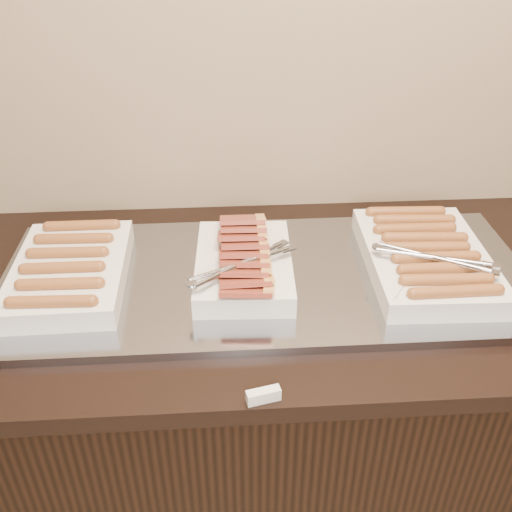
{
  "coord_description": "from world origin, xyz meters",
  "views": [
    {
      "loc": [
        -0.07,
        1.07,
        1.66
      ],
      "look_at": [
        -0.0,
        2.13,
        0.97
      ],
      "focal_mm": 40.0,
      "sensor_mm": 36.0,
      "label": 1
    }
  ],
  "objects": [
    {
      "name": "label_holder",
      "position": [
        -0.01,
        1.77,
        0.91
      ],
      "size": [
        0.06,
        0.03,
        0.02
      ],
      "primitive_type": "cube",
      "rotation": [
        0.0,
        0.0,
        0.22
      ],
      "color": "silver",
      "rests_on": "counter"
    },
    {
      "name": "counter",
      "position": [
        0.0,
        2.13,
        0.45
      ],
      "size": [
        2.06,
        0.76,
        0.9
      ],
      "color": "black",
      "rests_on": "ground"
    },
    {
      "name": "dish_left",
      "position": [
        -0.41,
        2.13,
        0.95
      ],
      "size": [
        0.25,
        0.36,
        0.07
      ],
      "rotation": [
        0.0,
        0.0,
        0.02
      ],
      "color": "silver",
      "rests_on": "warming_tray"
    },
    {
      "name": "dish_center",
      "position": [
        -0.03,
        2.13,
        0.96
      ],
      "size": [
        0.26,
        0.34,
        0.09
      ],
      "rotation": [
        0.0,
        0.0,
        -0.04
      ],
      "color": "silver",
      "rests_on": "warming_tray"
    },
    {
      "name": "warming_tray",
      "position": [
        0.02,
        2.13,
        0.91
      ],
      "size": [
        1.2,
        0.5,
        0.02
      ],
      "primitive_type": "cube",
      "color": "gray",
      "rests_on": "counter"
    },
    {
      "name": "dish_right",
      "position": [
        0.39,
        2.13,
        0.95
      ],
      "size": [
        0.28,
        0.4,
        0.08
      ],
      "rotation": [
        0.0,
        0.0,
        -0.03
      ],
      "color": "silver",
      "rests_on": "warming_tray"
    }
  ]
}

